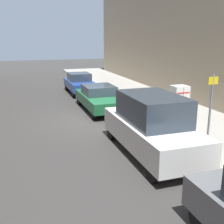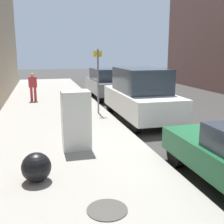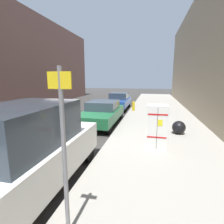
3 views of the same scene
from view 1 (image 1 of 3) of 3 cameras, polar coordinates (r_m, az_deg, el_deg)
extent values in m
plane|color=#383533|center=(14.25, -3.49, -1.36)|extent=(80.00, 80.00, 0.00)
cube|color=#9E998E|center=(15.78, 11.26, 0.26)|extent=(4.69, 44.00, 0.15)
cube|color=white|center=(14.03, 13.43, 1.99)|extent=(0.76, 0.68, 1.60)
cube|color=black|center=(13.75, 14.18, 1.68)|extent=(0.01, 0.01, 1.52)
cube|color=yellow|center=(13.75, 14.58, 2.61)|extent=(0.16, 0.01, 0.22)
cube|color=red|center=(13.64, 14.32, 3.78)|extent=(0.68, 0.01, 0.05)
cube|color=red|center=(13.82, 14.10, 0.39)|extent=(0.68, 0.01, 0.05)
cylinder|color=#47443F|center=(16.96, 7.21, 1.74)|extent=(0.70, 0.70, 0.02)
cylinder|color=slate|center=(9.68, 19.20, -0.75)|extent=(0.07, 0.07, 2.73)
cube|color=yellow|center=(9.44, 19.88, 6.03)|extent=(0.36, 0.02, 0.24)
cylinder|color=gold|center=(20.16, -1.85, 4.82)|extent=(0.22, 0.22, 0.62)
sphere|color=gold|center=(20.10, -1.86, 5.75)|extent=(0.20, 0.20, 0.20)
sphere|color=black|center=(16.22, 13.11, 1.94)|extent=(0.61, 0.61, 0.61)
cube|color=#23479E|center=(20.83, -6.53, 5.56)|extent=(1.72, 4.07, 0.55)
cube|color=#2D3842|center=(20.95, -6.70, 7.13)|extent=(1.52, 1.71, 0.55)
cylinder|color=black|center=(19.68, -3.54, 4.27)|extent=(0.22, 0.72, 0.72)
cylinder|color=black|center=(19.37, -7.74, 3.99)|extent=(0.22, 0.72, 0.72)
cylinder|color=black|center=(22.41, -5.45, 5.53)|extent=(0.22, 0.72, 0.72)
cylinder|color=black|center=(22.13, -9.15, 5.29)|extent=(0.22, 0.72, 0.72)
cube|color=#1E6038|center=(15.80, -2.47, 2.52)|extent=(1.89, 4.53, 0.55)
cube|color=#2D3842|center=(15.91, -2.72, 4.53)|extent=(1.66, 1.90, 0.50)
cylinder|color=black|center=(14.55, 2.47, 0.32)|extent=(0.22, 0.65, 0.65)
cylinder|color=black|center=(14.07, -3.72, -0.21)|extent=(0.22, 0.65, 0.65)
cylinder|color=black|center=(17.67, -1.45, 2.94)|extent=(0.22, 0.65, 0.65)
cylinder|color=black|center=(17.27, -6.62, 2.57)|extent=(0.22, 0.65, 0.65)
cube|color=silver|center=(9.91, 8.02, -4.32)|extent=(1.94, 4.84, 0.85)
cube|color=#2D3842|center=(9.65, 8.21, 0.73)|extent=(1.71, 2.66, 0.95)
cylinder|color=black|center=(9.03, 18.09, -9.81)|extent=(0.22, 0.64, 0.64)
cylinder|color=black|center=(8.20, 8.37, -11.79)|extent=(0.22, 0.64, 0.64)
cylinder|color=black|center=(11.97, 7.64, -3.05)|extent=(0.22, 0.64, 0.64)
cylinder|color=black|center=(11.36, -0.03, -3.91)|extent=(0.22, 0.64, 0.64)
cylinder|color=black|center=(6.48, 18.03, -19.86)|extent=(0.22, 0.74, 0.74)
camera|label=2|loc=(20.77, 4.90, 11.54)|focal=45.00mm
camera|label=3|loc=(8.80, 35.47, 3.72)|focal=28.00mm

